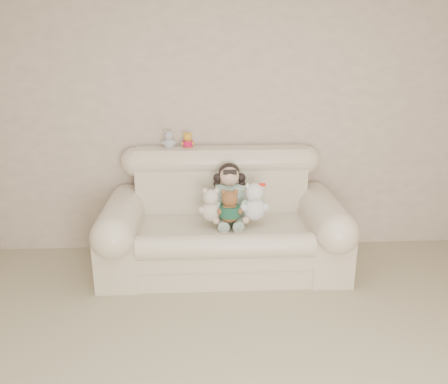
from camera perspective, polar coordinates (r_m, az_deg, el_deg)
wall_back at (r=4.33m, az=0.93°, el=9.43°), size 4.50×0.00×4.50m
sofa at (r=4.03m, az=-0.07°, el=-2.75°), size 2.10×0.95×1.03m
seated_child at (r=4.05m, az=0.67°, el=-0.08°), size 0.37×0.43×0.53m
brown_teddy at (r=3.85m, az=0.69°, el=-1.34°), size 0.24×0.20×0.33m
white_cat at (r=3.90m, az=3.75°, el=-0.68°), size 0.29×0.24×0.39m
cream_teddy at (r=3.88m, az=-1.61°, el=-1.17°), size 0.23×0.18×0.34m
yellow_mini_bear at (r=4.24m, az=-4.47°, el=6.48°), size 0.14×0.12×0.18m
grey_mini_plush at (r=4.25m, az=-6.77°, el=6.58°), size 0.14×0.11×0.20m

